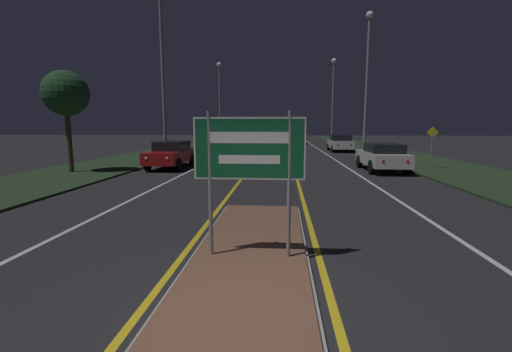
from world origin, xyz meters
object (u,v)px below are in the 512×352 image
car_receding_1 (340,143)px  car_approaching_0 (171,154)px  highway_sign (249,156)px  streetlight_right_near (367,70)px  warning_sign (432,143)px  car_receding_2 (296,138)px  car_receding_3 (293,135)px  streetlight_left_near (162,44)px  streetlight_left_far (220,90)px  streetlight_right_far (333,88)px  car_receding_0 (382,156)px

car_receding_1 → car_approaching_0: (-11.40, -12.87, -0.00)m
highway_sign → streetlight_right_near: bearing=71.4°
highway_sign → warning_sign: size_ratio=1.13×
car_receding_2 → car_receding_3: (0.01, 12.61, 0.02)m
car_receding_3 → warning_sign: warning_sign is taller
streetlight_left_near → streetlight_left_far: 18.91m
streetlight_left_near → streetlight_left_far: (-0.14, 18.89, -0.70)m
car_receding_2 → car_receding_3: bearing=89.9°
streetlight_left_near → streetlight_right_far: streetlight_left_near is taller
car_receding_1 → warning_sign: 13.11m
car_receding_0 → car_receding_1: 13.55m
streetlight_left_near → streetlight_right_far: size_ratio=1.16×
car_receding_3 → warning_sign: (5.97, -39.13, 0.62)m
car_receding_2 → car_receding_0: bearing=-83.2°
warning_sign → streetlight_left_far: bearing=126.6°
car_receding_3 → car_receding_1: bearing=-82.7°
streetlight_right_far → car_receding_2: bearing=125.3°
streetlight_right_near → streetlight_left_far: bearing=130.5°
car_receding_1 → car_approaching_0: 17.20m
highway_sign → car_receding_2: bearing=86.5°
streetlight_left_far → car_receding_0: (12.14, -20.71, -5.45)m
streetlight_right_near → highway_sign: bearing=-108.6°
car_receding_3 → warning_sign: bearing=-81.3°
car_receding_2 → warning_sign: 27.19m
car_receding_3 → car_receding_2: bearing=-90.1°
streetlight_left_far → streetlight_right_near: (12.59, -14.73, -0.24)m
car_receding_2 → car_approaching_0: 27.74m
streetlight_left_near → warning_sign: size_ratio=5.13×
car_approaching_0 → car_receding_1: bearing=48.5°
streetlight_left_far → car_receding_3: size_ratio=2.04×
streetlight_right_near → car_receding_2: bearing=99.9°
streetlight_left_near → car_receding_2: 27.57m
streetlight_right_far → warning_sign: size_ratio=4.43×
streetlight_right_far → car_approaching_0: bearing=-119.1°
car_receding_0 → car_receding_2: size_ratio=0.90×
car_approaching_0 → warning_sign: (14.00, 0.03, 0.63)m
car_receding_1 → warning_sign: (2.60, -12.84, 0.63)m
streetlight_left_far → streetlight_right_far: streetlight_right_far is taller
streetlight_left_near → streetlight_right_far: bearing=58.1°
streetlight_left_near → car_receding_3: (8.74, 38.02, -6.13)m
car_receding_0 → car_receding_1: (0.12, 13.55, 0.01)m
streetlight_left_near → car_receding_0: size_ratio=2.61×
car_receding_3 → car_approaching_0: car_receding_3 is taller
streetlight_right_near → car_approaching_0: streetlight_right_near is taller
highway_sign → car_approaching_0: bearing=113.4°
streetlight_left_far → car_approaching_0: (0.85, -20.03, -5.44)m
highway_sign → car_receding_2: highway_sign is taller
streetlight_left_near → streetlight_right_far: (12.51, 20.08, -0.40)m
car_approaching_0 → streetlight_right_far: bearing=60.9°
streetlight_right_far → car_receding_0: streetlight_right_far is taller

